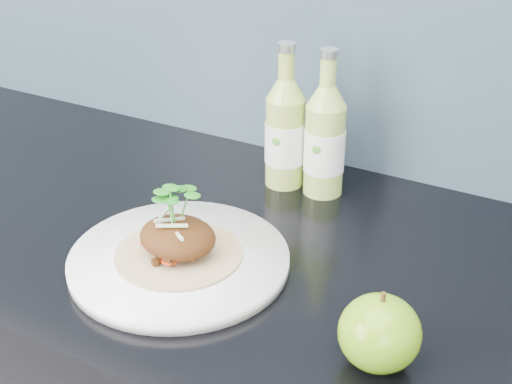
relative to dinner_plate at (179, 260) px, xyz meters
The scene contains 5 objects.
dinner_plate is the anchor object (origin of this frame).
pork_taco 0.04m from the dinner_plate, ahead, with size 0.16×0.16×0.10m.
green_apple 0.29m from the dinner_plate, 10.44° to the right, with size 0.09×0.09×0.09m.
cider_bottle_left 0.28m from the dinner_plate, 86.94° to the left, with size 0.08×0.08×0.23m.
cider_bottle_right 0.30m from the dinner_plate, 73.82° to the left, with size 0.07×0.07×0.23m.
Camera 1 is at (0.36, 0.98, 1.42)m, focal length 50.00 mm.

